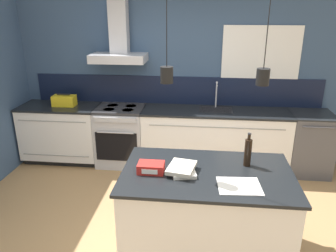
# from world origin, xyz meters

# --- Properties ---
(ground_plane) EXTENTS (16.00, 16.00, 0.00)m
(ground_plane) POSITION_xyz_m (0.00, 0.00, 0.00)
(ground_plane) COLOR #A87F51
(ground_plane) RESTS_ON ground
(wall_back) EXTENTS (5.60, 2.33, 2.60)m
(wall_back) POSITION_xyz_m (-0.05, 2.00, 1.35)
(wall_back) COLOR #354C6B
(wall_back) RESTS_ON ground_plane
(counter_run_left) EXTENTS (1.21, 0.64, 0.91)m
(counter_run_left) POSITION_xyz_m (-1.77, 1.69, 0.46)
(counter_run_left) COLOR black
(counter_run_left) RESTS_ON ground_plane
(counter_run_sink) EXTENTS (2.17, 0.64, 1.30)m
(counter_run_sink) POSITION_xyz_m (0.63, 1.69, 0.46)
(counter_run_sink) COLOR black
(counter_run_sink) RESTS_ON ground_plane
(oven_range) EXTENTS (0.72, 0.66, 0.91)m
(oven_range) POSITION_xyz_m (-0.81, 1.69, 0.46)
(oven_range) COLOR #B5B5BA
(oven_range) RESTS_ON ground_plane
(dishwasher) EXTENTS (0.59, 0.65, 0.91)m
(dishwasher) POSITION_xyz_m (2.00, 1.69, 0.46)
(dishwasher) COLOR #4C4C51
(dishwasher) RESTS_ON ground_plane
(kitchen_island) EXTENTS (1.57, 0.98, 0.91)m
(kitchen_island) POSITION_xyz_m (0.50, -0.24, 0.46)
(kitchen_island) COLOR black
(kitchen_island) RESTS_ON ground_plane
(bottle_on_island) EXTENTS (0.07, 0.07, 0.33)m
(bottle_on_island) POSITION_xyz_m (0.87, -0.06, 1.05)
(bottle_on_island) COLOR black
(bottle_on_island) RESTS_ON kitchen_island
(book_stack) EXTENTS (0.29, 0.34, 0.07)m
(book_stack) POSITION_xyz_m (0.27, -0.28, 0.95)
(book_stack) COLOR silver
(book_stack) RESTS_ON kitchen_island
(red_supply_box) EXTENTS (0.24, 0.17, 0.09)m
(red_supply_box) POSITION_xyz_m (-0.02, -0.29, 0.95)
(red_supply_box) COLOR red
(red_supply_box) RESTS_ON kitchen_island
(paper_pile) EXTENTS (0.38, 0.32, 0.01)m
(paper_pile) POSITION_xyz_m (0.76, -0.47, 0.91)
(paper_pile) COLOR silver
(paper_pile) RESTS_ON kitchen_island
(yellow_toolbox) EXTENTS (0.34, 0.18, 0.19)m
(yellow_toolbox) POSITION_xyz_m (-1.68, 1.69, 0.99)
(yellow_toolbox) COLOR gold
(yellow_toolbox) RESTS_ON counter_run_left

